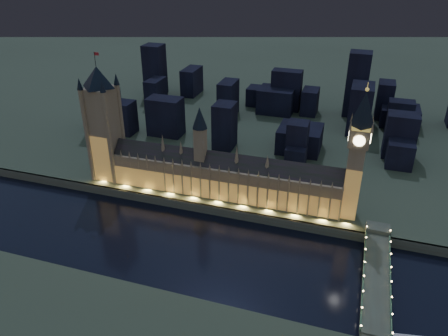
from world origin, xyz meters
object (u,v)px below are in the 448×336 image
(victoria_tower, at_px, (103,119))
(elizabeth_tower, at_px, (358,146))
(palace_of_westminster, at_px, (222,176))
(westminster_bridge, at_px, (376,275))

(victoria_tower, bearing_deg, elizabeth_tower, 0.00)
(elizabeth_tower, bearing_deg, victoria_tower, -180.00)
(elizabeth_tower, bearing_deg, palace_of_westminster, -179.91)
(palace_of_westminster, relative_size, victoria_tower, 1.74)
(victoria_tower, xyz_separation_m, westminster_bridge, (241.23, -65.37, -59.48))
(victoria_tower, relative_size, westminster_bridge, 1.03)
(victoria_tower, bearing_deg, palace_of_westminster, -0.09)
(victoria_tower, height_order, elizabeth_tower, victoria_tower)
(westminster_bridge, bearing_deg, elizabeth_tower, 109.56)
(elizabeth_tower, xyz_separation_m, westminster_bridge, (23.23, -65.38, -63.45))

